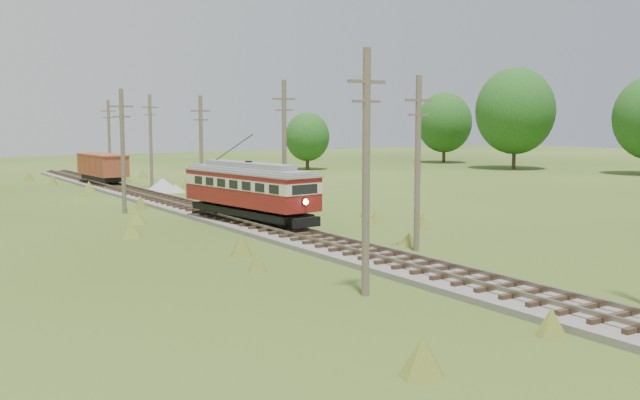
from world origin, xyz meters
TOP-DOWN VIEW (x-y plane):
  - railbed_main at (0.00, 34.00)m, footprint 3.60×96.00m
  - streetcar at (0.00, 29.74)m, footprint 3.94×11.23m
  - gondola at (0.00, 61.44)m, footprint 3.04×8.06m
  - gravel_pile at (3.27, 53.19)m, footprint 3.42×3.63m
  - utility_pole_r_2 at (3.30, 18.00)m, footprint 1.60×0.30m
  - utility_pole_r_3 at (3.20, 31.00)m, footprint 1.60×0.30m
  - utility_pole_r_4 at (3.00, 44.00)m, footprint 1.60×0.30m
  - utility_pole_r_5 at (3.40, 57.00)m, footprint 1.60×0.30m
  - utility_pole_r_6 at (3.20, 70.00)m, footprint 1.60×0.30m
  - utility_pole_l_a at (-4.20, 12.00)m, footprint 1.60×0.30m
  - utility_pole_l_b at (-4.50, 40.00)m, footprint 1.60×0.30m
  - tree_right_4 at (54.00, 58.00)m, footprint 10.50×10.50m
  - tree_right_5 at (56.00, 74.00)m, footprint 8.40×8.40m
  - tree_mid_b at (30.00, 72.00)m, footprint 5.88×5.88m

SIDE VIEW (x-z plane):
  - railbed_main at x=0.00m, z-range -0.09..0.48m
  - gravel_pile at x=3.27m, z-range -0.04..1.20m
  - gondola at x=0.00m, z-range 0.67..3.30m
  - streetcar at x=0.00m, z-range -0.12..4.96m
  - utility_pole_r_4 at x=3.00m, z-range 0.12..8.52m
  - tree_mid_b at x=30.00m, z-range 0.54..8.12m
  - utility_pole_r_2 at x=3.30m, z-range 0.12..8.72m
  - utility_pole_l_b at x=-4.50m, z-range 0.12..8.72m
  - utility_pole_r_6 at x=3.20m, z-range 0.12..8.82m
  - utility_pole_r_5 at x=3.40m, z-range 0.13..9.03m
  - utility_pole_r_3 at x=3.20m, z-range 0.13..9.13m
  - utility_pole_l_a at x=-4.20m, z-range 0.13..9.13m
  - tree_right_5 at x=56.00m, z-range 0.78..11.60m
  - tree_right_4 at x=54.00m, z-range 0.98..14.51m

